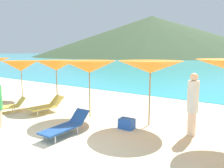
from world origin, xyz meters
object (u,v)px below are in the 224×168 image
lounge_chair_4 (47,105)px  beachgoer_0 (193,102)px  cooler_box (127,124)px  lounge_chair_0 (66,125)px  umbrella_2 (21,66)px  lounge_chair_3 (6,106)px  umbrella_5 (150,67)px  umbrella_3 (56,65)px  umbrella_4 (89,67)px

lounge_chair_4 → beachgoer_0: (5.74, 0.89, 0.72)m
beachgoer_0 → cooler_box: 2.21m
lounge_chair_0 → cooler_box: bearing=50.1°
umbrella_2 → lounge_chair_3: umbrella_2 is taller
cooler_box → beachgoer_0: bearing=16.5°
cooler_box → umbrella_5: bearing=57.4°
umbrella_3 → beachgoer_0: size_ratio=1.12×
umbrella_4 → lounge_chair_0: (0.67, -1.91, -1.67)m
umbrella_3 → lounge_chair_4: umbrella_3 is taller
lounge_chair_3 → beachgoer_0: bearing=36.2°
cooler_box → lounge_chair_4: bearing=-178.2°
umbrella_2 → umbrella_5: (7.48, 0.04, 0.23)m
umbrella_5 → lounge_chair_4: size_ratio=1.49×
umbrella_5 → lounge_chair_4: 4.71m
lounge_chair_0 → cooler_box: size_ratio=3.44×
umbrella_2 → umbrella_4: (5.11, -0.36, 0.17)m
umbrella_2 → beachgoer_0: size_ratio=1.08×
umbrella_3 → lounge_chair_4: size_ratio=1.42×
beachgoer_0 → cooler_box: (-1.94, -0.64, -0.86)m
umbrella_5 → cooler_box: size_ratio=4.53×
umbrella_5 → lounge_chair_0: (-1.71, -2.31, -1.73)m
umbrella_2 → umbrella_5: 7.49m
umbrella_4 → lounge_chair_3: umbrella_4 is taller
umbrella_2 → cooler_box: size_ratio=4.16×
umbrella_3 → cooler_box: umbrella_3 is taller
lounge_chair_0 → lounge_chair_4: bearing=152.0°
umbrella_4 → lounge_chair_0: bearing=-70.7°
umbrella_4 → lounge_chair_0: size_ratio=1.29×
umbrella_5 → lounge_chair_0: bearing=-126.4°
umbrella_3 → umbrella_5: 4.85m
lounge_chair_4 → cooler_box: (3.80, 0.24, -0.14)m
umbrella_3 → umbrella_5: size_ratio=0.95×
lounge_chair_0 → beachgoer_0: size_ratio=0.89×
umbrella_3 → lounge_chair_4: bearing=-61.8°
umbrella_4 → cooler_box: 2.66m
umbrella_4 → lounge_chair_4: 2.59m
umbrella_3 → umbrella_4: size_ratio=0.97×
umbrella_5 → lounge_chair_3: bearing=-160.3°
umbrella_4 → lounge_chair_4: size_ratio=1.46×
beachgoer_0 → lounge_chair_3: bearing=134.3°
umbrella_2 → cooler_box: (7.03, -0.72, -1.64)m
lounge_chair_3 → lounge_chair_4: bearing=57.4°
lounge_chair_0 → lounge_chair_3: (-3.93, 0.30, -0.02)m
lounge_chair_0 → umbrella_2: bearing=157.7°
umbrella_3 → beachgoer_0: bearing=-1.9°
lounge_chair_3 → cooler_box: lounge_chair_3 is taller
umbrella_2 → umbrella_5: umbrella_5 is taller
umbrella_4 → lounge_chair_3: size_ratio=1.31×
umbrella_5 → lounge_chair_0: 3.36m
umbrella_2 → umbrella_5: size_ratio=0.92×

